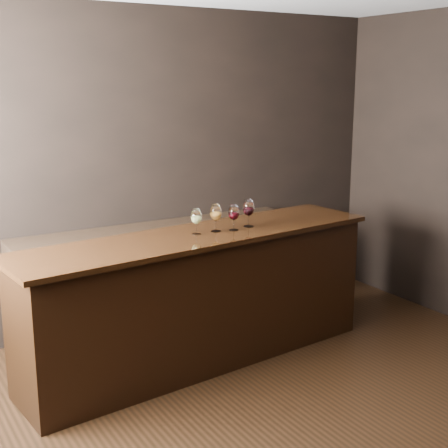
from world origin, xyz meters
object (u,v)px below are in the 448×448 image
glass_white (196,217)px  glass_red_b (249,208)px  back_bar_shelf (159,276)px  glass_red_a (234,213)px  bar_counter (201,301)px  glass_amber (216,213)px

glass_white → glass_red_b: glass_red_b is taller
back_bar_shelf → glass_white: 1.08m
glass_red_a → glass_white: bearing=172.2°
glass_white → glass_red_a: size_ratio=0.96×
glass_white → glass_red_b: bearing=0.5°
bar_counter → back_bar_shelf: (0.04, 0.82, -0.03)m
glass_red_a → glass_red_b: size_ratio=0.92×
back_bar_shelf → glass_white: bearing=-94.3°
glass_amber → back_bar_shelf: bearing=97.6°
glass_white → glass_red_a: bearing=-7.8°
glass_red_b → bar_counter: bearing=-178.6°
glass_white → glass_red_b: size_ratio=0.89×
glass_red_b → back_bar_shelf: bearing=116.8°
bar_counter → back_bar_shelf: size_ratio=1.11×
glass_red_a → glass_red_b: 0.17m
glass_red_b → glass_amber: bearing=-179.2°
back_bar_shelf → glass_red_b: 1.16m
glass_amber → glass_red_b: size_ratio=0.97×
glass_white → glass_amber: size_ratio=0.91×
glass_amber → glass_red_b: glass_red_b is taller
bar_counter → glass_red_a: size_ratio=14.25×
back_bar_shelf → glass_white: glass_white is taller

